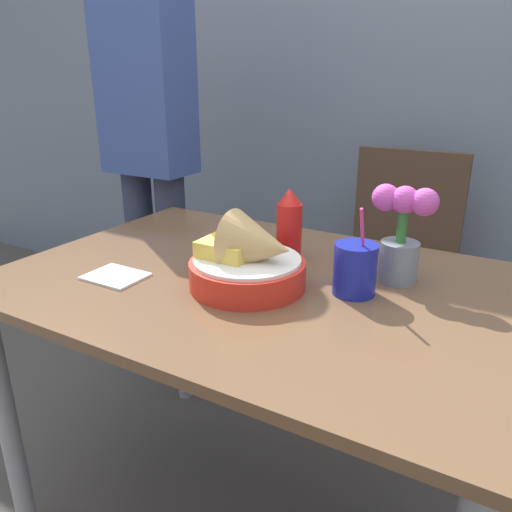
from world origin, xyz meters
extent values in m
cube|color=slate|center=(0.00, 1.17, 1.30)|extent=(7.00, 0.06, 2.60)
cube|color=brown|center=(0.00, 0.00, 0.72)|extent=(1.18, 0.82, 0.02)
cylinder|color=gray|center=(-0.53, -0.35, 0.35)|extent=(0.05, 0.05, 0.71)
cylinder|color=gray|center=(-0.53, 0.35, 0.35)|extent=(0.05, 0.05, 0.71)
cylinder|color=gray|center=(0.53, 0.35, 0.35)|extent=(0.05, 0.05, 0.71)
cylinder|color=#473323|center=(-0.07, 0.57, 0.21)|extent=(0.03, 0.03, 0.42)
cylinder|color=#473323|center=(0.29, 0.57, 0.21)|extent=(0.03, 0.03, 0.42)
cylinder|color=#473323|center=(-0.07, 0.93, 0.21)|extent=(0.03, 0.03, 0.42)
cylinder|color=#473323|center=(0.29, 0.93, 0.21)|extent=(0.03, 0.03, 0.42)
cube|color=#473323|center=(0.11, 0.75, 0.43)|extent=(0.40, 0.40, 0.02)
cube|color=#473323|center=(0.11, 0.93, 0.68)|extent=(0.40, 0.03, 0.48)
cylinder|color=red|center=(0.00, -0.05, 0.76)|extent=(0.26, 0.26, 0.06)
cylinder|color=white|center=(0.00, -0.05, 0.80)|extent=(0.24, 0.24, 0.01)
cone|color=tan|center=(0.03, -0.05, 0.83)|extent=(0.14, 0.14, 0.14)
cube|color=#E5C14C|center=(-0.04, -0.07, 0.81)|extent=(0.12, 0.09, 0.04)
cylinder|color=red|center=(0.00, 0.15, 0.80)|extent=(0.06, 0.06, 0.14)
cone|color=red|center=(0.00, 0.15, 0.90)|extent=(0.06, 0.06, 0.04)
cylinder|color=#192399|center=(0.22, 0.03, 0.79)|extent=(0.09, 0.09, 0.11)
cylinder|color=black|center=(0.22, 0.03, 0.78)|extent=(0.08, 0.08, 0.09)
cylinder|color=#EA3884|center=(0.23, 0.03, 0.84)|extent=(0.01, 0.07, 0.18)
cylinder|color=gray|center=(0.28, 0.14, 0.78)|extent=(0.09, 0.09, 0.09)
cylinder|color=#33722D|center=(0.28, 0.14, 0.87)|extent=(0.02, 0.02, 0.08)
sphere|color=#D14CB2|center=(0.28, 0.14, 0.92)|extent=(0.06, 0.06, 0.06)
sphere|color=#D14CB2|center=(0.24, 0.14, 0.92)|extent=(0.06, 0.06, 0.06)
sphere|color=#D14CB2|center=(0.32, 0.14, 0.92)|extent=(0.06, 0.06, 0.06)
cube|color=white|center=(-0.29, -0.16, 0.74)|extent=(0.13, 0.11, 0.01)
cylinder|color=#2D3347|center=(-0.80, 0.46, 0.42)|extent=(0.11, 0.11, 0.84)
cylinder|color=#2D3347|center=(-0.64, 0.46, 0.42)|extent=(0.11, 0.11, 0.84)
cube|color=#384C8C|center=(-0.72, 0.46, 1.18)|extent=(0.32, 0.18, 0.70)
camera|label=1|loc=(0.53, -0.92, 1.18)|focal=35.00mm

